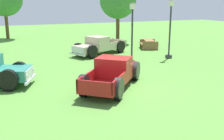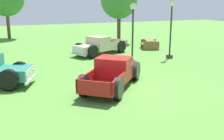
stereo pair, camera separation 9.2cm
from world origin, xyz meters
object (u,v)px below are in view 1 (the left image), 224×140
object	(u,v)px
picnic_table	(149,43)
oak_tree_east	(118,0)
lamp_post_far	(170,28)
pickup_truck_behind_left	(97,46)
pickup_truck_foreground	(114,72)
lamp_post_near	(132,32)

from	to	relation	value
picnic_table	oak_tree_east	distance (m)	5.87
lamp_post_far	picnic_table	distance (m)	4.72
lamp_post_far	picnic_table	bearing A→B (deg)	79.09
pickup_truck_behind_left	picnic_table	distance (m)	5.38
pickup_truck_foreground	picnic_table	xyz separation A→B (m)	(7.31, 8.96, -0.21)
pickup_truck_foreground	picnic_table	distance (m)	11.56
pickup_truck_foreground	picnic_table	world-z (taller)	pickup_truck_foreground
lamp_post_near	pickup_truck_foreground	bearing A→B (deg)	-127.11
pickup_truck_behind_left	lamp_post_near	xyz separation A→B (m)	(1.04, -3.99, 1.44)
pickup_truck_foreground	pickup_truck_behind_left	size ratio (longest dim) A/B	0.94
lamp_post_far	lamp_post_near	bearing A→B (deg)	-169.97
pickup_truck_foreground	pickup_truck_behind_left	distance (m)	8.28
lamp_post_far	picnic_table	world-z (taller)	lamp_post_far
pickup_truck_foreground	picnic_table	bearing A→B (deg)	50.79
pickup_truck_foreground	oak_tree_east	world-z (taller)	oak_tree_east
pickup_truck_foreground	lamp_post_far	xyz separation A→B (m)	(6.48, 4.65, 1.52)
lamp_post_near	oak_tree_east	world-z (taller)	oak_tree_east
pickup_truck_behind_left	lamp_post_far	world-z (taller)	lamp_post_far
lamp_post_far	oak_tree_east	world-z (taller)	oak_tree_east
lamp_post_near	oak_tree_east	xyz separation A→B (m)	(3.16, 9.30, 2.10)
lamp_post_near	picnic_table	size ratio (longest dim) A/B	1.84
lamp_post_near	picnic_table	distance (m)	6.70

